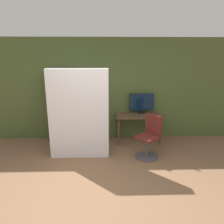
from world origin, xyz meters
TOP-DOWN VIEW (x-y plane):
  - ground_plane at (0.00, 0.00)m, footprint 16.00×16.00m
  - wall_back at (0.00, 2.76)m, footprint 8.00×0.06m
  - desk at (0.94, 2.41)m, footprint 1.19×0.64m
  - monitor at (1.04, 2.60)m, footprint 0.64×0.22m
  - office_chair at (1.04, 1.48)m, footprint 0.62×0.62m
  - bookshelf at (-1.14, 2.61)m, footprint 0.88×0.31m
  - mattress_near at (-0.50, 1.51)m, footprint 1.30×0.20m

SIDE VIEW (x-z plane):
  - ground_plane at x=0.00m, z-range 0.00..0.00m
  - office_chair at x=1.04m, z-range -0.08..0.87m
  - desk at x=0.94m, z-range 0.27..1.00m
  - bookshelf at x=-1.14m, z-range -0.01..1.80m
  - mattress_near at x=-0.50m, z-range 0.00..1.98m
  - monitor at x=1.04m, z-range 0.75..1.28m
  - wall_back at x=0.00m, z-range 0.00..2.70m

